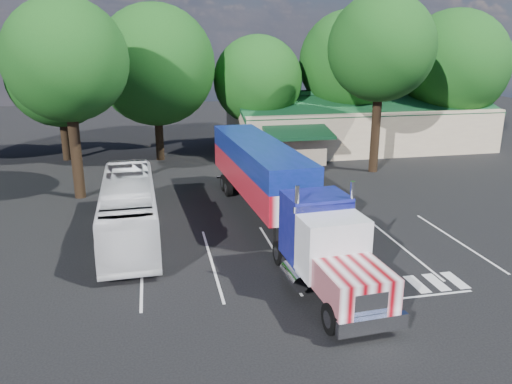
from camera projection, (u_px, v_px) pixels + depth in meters
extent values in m
plane|color=black|center=(253.00, 216.00, 29.61)|extent=(120.00, 120.00, 0.00)
cube|color=beige|center=(357.00, 126.00, 48.66)|extent=(24.00, 11.00, 4.00)
cube|color=#134324|center=(369.00, 103.00, 45.69)|extent=(24.20, 6.25, 2.10)
cube|color=#134324|center=(349.00, 98.00, 50.18)|extent=(24.20, 6.25, 2.10)
cube|color=beige|center=(294.00, 147.00, 41.92)|extent=(5.00, 2.50, 2.80)
cube|color=#134324|center=(299.00, 132.00, 40.26)|extent=(5.40, 3.19, 0.80)
cylinder|color=black|center=(65.00, 137.00, 43.16)|extent=(0.70, 0.70, 4.00)
sphere|color=#144614|center=(58.00, 76.00, 41.68)|extent=(8.40, 8.40, 8.40)
cylinder|color=black|center=(159.00, 135.00, 43.19)|extent=(0.70, 0.70, 4.30)
sphere|color=#144614|center=(155.00, 65.00, 41.49)|extent=(10.00, 10.00, 10.00)
cylinder|color=black|center=(258.00, 133.00, 46.28)|extent=(0.70, 0.70, 3.60)
sphere|color=#144614|center=(258.00, 80.00, 44.90)|extent=(8.00, 8.00, 8.00)
cylinder|color=black|center=(347.00, 124.00, 48.39)|extent=(0.70, 0.70, 4.50)
sphere|color=#144614|center=(350.00, 62.00, 46.70)|extent=(9.60, 9.60, 9.60)
cylinder|color=black|center=(447.00, 126.00, 49.31)|extent=(0.70, 0.70, 3.90)
sphere|color=#144614|center=(453.00, 65.00, 47.63)|extent=(10.40, 10.40, 10.40)
cylinder|color=black|center=(76.00, 153.00, 32.31)|extent=(0.70, 0.70, 6.00)
sphere|color=#144614|center=(66.00, 60.00, 30.62)|extent=(7.60, 7.60, 7.60)
cylinder|color=black|center=(375.00, 131.00, 38.90)|extent=(0.70, 0.70, 6.50)
sphere|color=#144614|center=(381.00, 48.00, 37.10)|extent=(8.00, 8.00, 8.00)
cube|color=black|center=(327.00, 273.00, 20.53)|extent=(1.49, 7.33, 0.26)
cube|color=white|center=(372.00, 325.00, 16.96)|extent=(2.61, 0.42, 0.57)
cube|color=white|center=(371.00, 305.00, 16.97)|extent=(1.25, 0.20, 0.94)
cube|color=white|center=(355.00, 284.00, 18.01)|extent=(2.54, 2.64, 1.20)
cube|color=silver|center=(333.00, 246.00, 19.75)|extent=(2.70, 1.82, 2.39)
cube|color=black|center=(340.00, 241.00, 18.98)|extent=(2.39, 0.23, 1.04)
cube|color=white|center=(325.00, 207.00, 20.18)|extent=(2.71, 0.27, 0.26)
cube|color=navy|center=(315.00, 225.00, 21.42)|extent=(2.72, 2.24, 2.81)
cylinder|color=white|center=(296.00, 228.00, 20.15)|extent=(0.20, 0.20, 3.54)
cylinder|color=white|center=(351.00, 222.00, 20.76)|extent=(0.20, 0.20, 3.54)
cylinder|color=white|center=(294.00, 276.00, 20.27)|extent=(0.79, 1.70, 0.69)
cylinder|color=white|center=(357.00, 268.00, 20.98)|extent=(0.79, 1.70, 0.69)
cube|color=white|center=(258.00, 176.00, 29.80)|extent=(3.52, 13.45, 1.56)
cube|color=navy|center=(258.00, 153.00, 29.40)|extent=(3.52, 13.45, 1.25)
cube|color=black|center=(241.00, 179.00, 34.23)|extent=(1.47, 3.71, 0.36)
cube|color=black|center=(275.00, 234.00, 24.87)|extent=(0.13, 0.13, 1.46)
cube|color=black|center=(302.00, 231.00, 25.24)|extent=(0.13, 0.13, 1.46)
cube|color=white|center=(233.00, 176.00, 36.55)|extent=(2.50, 0.28, 0.12)
cylinder|color=black|center=(332.00, 319.00, 17.53)|extent=(0.43, 1.16, 1.14)
cylinder|color=black|center=(388.00, 310.00, 18.08)|extent=(0.43, 1.16, 1.14)
cylinder|color=black|center=(288.00, 263.00, 21.94)|extent=(0.43, 1.16, 1.14)
cylinder|color=black|center=(334.00, 258.00, 22.50)|extent=(0.43, 1.16, 1.14)
cylinder|color=black|center=(280.00, 253.00, 23.00)|extent=(0.43, 1.16, 1.14)
cylinder|color=black|center=(324.00, 248.00, 23.55)|extent=(0.43, 1.16, 1.14)
cylinder|color=black|center=(228.00, 188.00, 33.27)|extent=(0.43, 1.16, 1.14)
cylinder|color=black|center=(260.00, 185.00, 33.83)|extent=(0.43, 1.16, 1.14)
cylinder|color=black|center=(224.00, 183.00, 34.42)|extent=(0.43, 1.16, 1.14)
cylinder|color=black|center=(255.00, 181.00, 34.98)|extent=(0.43, 1.16, 1.14)
imported|color=black|center=(330.00, 206.00, 28.43)|extent=(0.56, 0.75, 1.88)
imported|color=black|center=(260.00, 180.00, 35.81)|extent=(1.35, 1.70, 0.86)
imported|color=silver|center=(129.00, 209.00, 25.91)|extent=(2.98, 11.47, 3.18)
imported|color=#AFB1B7|center=(296.00, 151.00, 43.85)|extent=(4.39, 2.21, 1.38)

